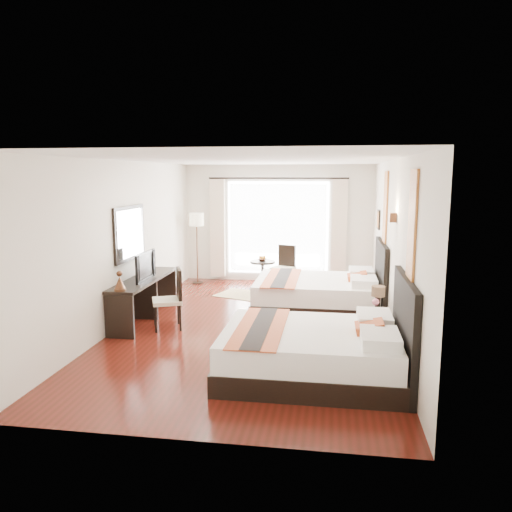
# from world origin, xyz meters

# --- Properties ---
(floor) EXTENTS (4.50, 7.50, 0.01)m
(floor) POSITION_xyz_m (0.00, 0.00, -0.01)
(floor) COLOR #3E130B
(floor) RESTS_ON ground
(ceiling) EXTENTS (4.50, 7.50, 0.02)m
(ceiling) POSITION_xyz_m (0.00, 0.00, 2.79)
(ceiling) COLOR white
(ceiling) RESTS_ON wall_headboard
(wall_headboard) EXTENTS (0.01, 7.50, 2.80)m
(wall_headboard) POSITION_xyz_m (2.25, 0.00, 1.40)
(wall_headboard) COLOR silver
(wall_headboard) RESTS_ON floor
(wall_desk) EXTENTS (0.01, 7.50, 2.80)m
(wall_desk) POSITION_xyz_m (-2.25, 0.00, 1.40)
(wall_desk) COLOR silver
(wall_desk) RESTS_ON floor
(wall_window) EXTENTS (4.50, 0.01, 2.80)m
(wall_window) POSITION_xyz_m (0.00, 3.75, 1.40)
(wall_window) COLOR silver
(wall_window) RESTS_ON floor
(wall_entry) EXTENTS (4.50, 0.01, 2.80)m
(wall_entry) POSITION_xyz_m (0.00, -3.75, 1.40)
(wall_entry) COLOR silver
(wall_entry) RESTS_ON floor
(window_glass) EXTENTS (2.40, 0.02, 2.20)m
(window_glass) POSITION_xyz_m (0.00, 3.73, 1.30)
(window_glass) COLOR white
(window_glass) RESTS_ON wall_window
(sheer_curtain) EXTENTS (2.30, 0.02, 2.10)m
(sheer_curtain) POSITION_xyz_m (0.00, 3.67, 1.30)
(sheer_curtain) COLOR white
(sheer_curtain) RESTS_ON wall_window
(drape_left) EXTENTS (0.35, 0.14, 2.35)m
(drape_left) POSITION_xyz_m (-1.45, 3.63, 1.28)
(drape_left) COLOR beige
(drape_left) RESTS_ON floor
(drape_right) EXTENTS (0.35, 0.14, 2.35)m
(drape_right) POSITION_xyz_m (1.45, 3.63, 1.28)
(drape_right) COLOR beige
(drape_right) RESTS_ON floor
(art_panel_near) EXTENTS (0.03, 0.50, 1.35)m
(art_panel_near) POSITION_xyz_m (2.23, -1.96, 1.95)
(art_panel_near) COLOR maroon
(art_panel_near) RESTS_ON wall_headboard
(art_panel_far) EXTENTS (0.03, 0.50, 1.35)m
(art_panel_far) POSITION_xyz_m (2.23, 1.16, 1.95)
(art_panel_far) COLOR maroon
(art_panel_far) RESTS_ON wall_headboard
(wall_sconce) EXTENTS (0.10, 0.14, 0.14)m
(wall_sconce) POSITION_xyz_m (2.19, -0.34, 1.92)
(wall_sconce) COLOR #432718
(wall_sconce) RESTS_ON wall_headboard
(mirror_frame) EXTENTS (0.04, 1.25, 0.95)m
(mirror_frame) POSITION_xyz_m (-2.22, 0.14, 1.55)
(mirror_frame) COLOR black
(mirror_frame) RESTS_ON wall_desk
(mirror_glass) EXTENTS (0.01, 1.12, 0.82)m
(mirror_glass) POSITION_xyz_m (-2.19, 0.14, 1.55)
(mirror_glass) COLOR white
(mirror_glass) RESTS_ON mirror_frame
(bed_near) EXTENTS (2.33, 1.82, 1.32)m
(bed_near) POSITION_xyz_m (1.14, -1.96, 0.34)
(bed_near) COLOR black
(bed_near) RESTS_ON floor
(bed_far) EXTENTS (2.37, 1.85, 1.34)m
(bed_far) POSITION_xyz_m (1.12, 1.16, 0.35)
(bed_far) COLOR black
(bed_far) RESTS_ON floor
(nightstand) EXTENTS (0.37, 0.46, 0.45)m
(nightstand) POSITION_xyz_m (1.99, -0.34, 0.22)
(nightstand) COLOR black
(nightstand) RESTS_ON floor
(table_lamp) EXTENTS (0.21, 0.21, 0.34)m
(table_lamp) POSITION_xyz_m (2.03, -0.28, 0.73)
(table_lamp) COLOR black
(table_lamp) RESTS_ON nightstand
(vase) EXTENTS (0.14, 0.14, 0.12)m
(vase) POSITION_xyz_m (1.98, -0.44, 0.56)
(vase) COLOR black
(vase) RESTS_ON nightstand
(console_desk) EXTENTS (0.50, 2.20, 0.76)m
(console_desk) POSITION_xyz_m (-1.99, 0.14, 0.38)
(console_desk) COLOR black
(console_desk) RESTS_ON floor
(television) EXTENTS (0.12, 0.86, 0.49)m
(television) POSITION_xyz_m (-1.97, -0.02, 1.00)
(television) COLOR black
(television) RESTS_ON console_desk
(bronze_figurine) EXTENTS (0.23, 0.23, 0.28)m
(bronze_figurine) POSITION_xyz_m (-1.99, -0.86, 0.90)
(bronze_figurine) COLOR #432718
(bronze_figurine) RESTS_ON console_desk
(desk_chair) EXTENTS (0.62, 0.62, 1.01)m
(desk_chair) POSITION_xyz_m (-1.40, -0.30, 0.31)
(desk_chair) COLOR beige
(desk_chair) RESTS_ON floor
(floor_lamp) EXTENTS (0.34, 0.34, 1.68)m
(floor_lamp) POSITION_xyz_m (-1.85, 3.19, 1.42)
(floor_lamp) COLOR black
(floor_lamp) RESTS_ON floor
(side_table) EXTENTS (0.57, 0.57, 0.66)m
(side_table) POSITION_xyz_m (-0.23, 2.77, 0.33)
(side_table) COLOR black
(side_table) RESTS_ON floor
(fruit_bowl) EXTENTS (0.23, 0.23, 0.05)m
(fruit_bowl) POSITION_xyz_m (-0.24, 2.78, 0.68)
(fruit_bowl) COLOR #432C18
(fruit_bowl) RESTS_ON side_table
(window_chair) EXTENTS (0.58, 0.58, 0.97)m
(window_chair) POSITION_xyz_m (0.21, 3.05, 0.29)
(window_chair) COLOR beige
(window_chair) RESTS_ON floor
(jute_rug) EXTENTS (1.47, 1.22, 0.01)m
(jute_rug) POSITION_xyz_m (-0.48, 2.18, 0.01)
(jute_rug) COLOR tan
(jute_rug) RESTS_ON floor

